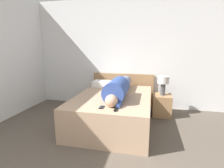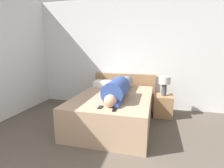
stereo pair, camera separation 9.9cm
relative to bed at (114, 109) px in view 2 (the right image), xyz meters
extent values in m
cube|color=white|center=(-0.03, 1.15, 1.02)|extent=(5.56, 0.06, 2.60)
cube|color=tan|center=(0.00, 0.00, 0.00)|extent=(1.38, 1.93, 0.57)
cube|color=#A37A51|center=(0.00, 1.08, 0.13)|extent=(1.50, 0.04, 0.82)
cube|color=#A37A51|center=(0.94, 0.63, -0.05)|extent=(0.39, 0.42, 0.46)
cylinder|color=#4C4C51|center=(0.94, 0.63, 0.30)|extent=(0.10, 0.10, 0.26)
cylinder|color=silver|center=(0.94, 0.63, 0.51)|extent=(0.24, 0.24, 0.15)
sphere|color=tan|center=(0.11, -0.66, 0.38)|extent=(0.20, 0.20, 0.20)
cylinder|color=#334C99|center=(0.11, -0.26, 0.46)|extent=(0.36, 0.69, 0.36)
cylinder|color=slate|center=(0.11, 0.50, 0.40)|extent=(0.24, 0.82, 0.24)
cylinder|color=#334C99|center=(0.22, -0.61, 0.32)|extent=(0.07, 0.22, 0.07)
cube|color=white|center=(-0.34, 0.70, 0.35)|extent=(0.58, 0.32, 0.13)
cube|color=black|center=(0.20, -0.77, 0.29)|extent=(0.04, 0.15, 0.02)
cube|color=black|center=(-0.03, -0.72, 0.29)|extent=(0.06, 0.13, 0.01)
camera|label=1|loc=(0.68, -3.14, 1.18)|focal=28.00mm
camera|label=2|loc=(0.77, -3.11, 1.18)|focal=28.00mm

